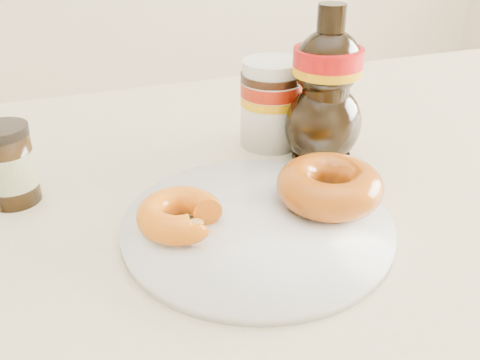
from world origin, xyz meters
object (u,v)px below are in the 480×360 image
object	(u,v)px
plate	(257,225)
dark_jar	(9,166)
dining_table	(271,261)
donut_bitten	(180,215)
syrup_bottle	(326,86)
donut_whole	(329,186)
nutella_jar	(271,100)

from	to	relation	value
plate	dark_jar	world-z (taller)	dark_jar
dining_table	dark_jar	distance (m)	0.32
donut_bitten	syrup_bottle	distance (m)	0.26
donut_bitten	dark_jar	bearing A→B (deg)	144.32
donut_bitten	donut_whole	world-z (taller)	donut_whole
dark_jar	nutella_jar	bearing A→B (deg)	7.47
syrup_bottle	dark_jar	size ratio (longest dim) A/B	2.17
donut_whole	nutella_jar	xyz separation A→B (m)	(0.01, 0.19, 0.03)
nutella_jar	dark_jar	size ratio (longest dim) A/B	1.29
plate	donut_bitten	distance (m)	0.08
plate	nutella_jar	world-z (taller)	nutella_jar
donut_bitten	donut_whole	xyz separation A→B (m)	(0.16, -0.01, 0.01)
donut_bitten	plate	bearing A→B (deg)	-4.15
syrup_bottle	donut_whole	bearing A→B (deg)	-114.93
donut_whole	plate	bearing A→B (deg)	-175.54
plate	donut_bitten	xyz separation A→B (m)	(-0.08, 0.01, 0.02)
dining_table	donut_bitten	world-z (taller)	donut_bitten
plate	dark_jar	distance (m)	0.28
plate	donut_whole	size ratio (longest dim) A/B	2.44
dining_table	nutella_jar	xyz separation A→B (m)	(0.06, 0.15, 0.15)
dining_table	donut_whole	bearing A→B (deg)	-41.78
donut_whole	syrup_bottle	bearing A→B (deg)	65.07
nutella_jar	syrup_bottle	size ratio (longest dim) A/B	0.59
donut_bitten	nutella_jar	distance (m)	0.26
donut_whole	dark_jar	xyz separation A→B (m)	(-0.32, 0.15, 0.01)
plate	dark_jar	size ratio (longest dim) A/B	3.06
donut_whole	dark_jar	bearing A→B (deg)	155.30
plate	donut_whole	xyz separation A→B (m)	(0.09, 0.01, 0.03)
dining_table	plate	bearing A→B (deg)	-129.66
donut_bitten	syrup_bottle	size ratio (longest dim) A/B	0.44
plate	dark_jar	xyz separation A→B (m)	(-0.23, 0.15, 0.04)
dining_table	nutella_jar	distance (m)	0.22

